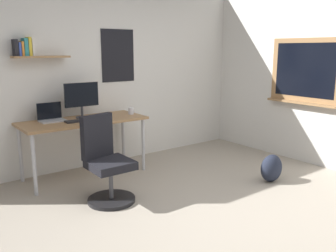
% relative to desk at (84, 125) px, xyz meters
% --- Properties ---
extents(ground_plane, '(5.20, 5.20, 0.00)m').
position_rel_desk_xyz_m(ground_plane, '(0.44, -2.04, -0.69)').
color(ground_plane, '#9E9384').
rests_on(ground_plane, ground).
extents(wall_back, '(5.00, 0.30, 2.60)m').
position_rel_desk_xyz_m(wall_back, '(0.44, 0.41, 0.62)').
color(wall_back, silver).
rests_on(wall_back, ground).
extents(desk, '(1.59, 0.67, 0.76)m').
position_rel_desk_xyz_m(desk, '(0.00, 0.00, 0.00)').
color(desk, '#997047').
rests_on(desk, ground).
extents(office_chair, '(0.52, 0.54, 0.95)m').
position_rel_desk_xyz_m(office_chair, '(-0.15, -0.89, -0.28)').
color(office_chair, black).
rests_on(office_chair, ground).
extents(laptop, '(0.31, 0.21, 0.23)m').
position_rel_desk_xyz_m(laptop, '(-0.36, 0.16, 0.12)').
color(laptop, '#ADAFB5').
rests_on(laptop, desk).
extents(monitor_primary, '(0.46, 0.17, 0.46)m').
position_rel_desk_xyz_m(monitor_primary, '(0.04, 0.11, 0.34)').
color(monitor_primary, '#38383D').
rests_on(monitor_primary, desk).
extents(keyboard, '(0.37, 0.13, 0.02)m').
position_rel_desk_xyz_m(keyboard, '(-0.08, -0.08, 0.08)').
color(keyboard, black).
rests_on(keyboard, desk).
extents(computer_mouse, '(0.10, 0.06, 0.03)m').
position_rel_desk_xyz_m(computer_mouse, '(0.20, -0.08, 0.09)').
color(computer_mouse, '#262628').
rests_on(computer_mouse, desk).
extents(coffee_mug, '(0.08, 0.08, 0.09)m').
position_rel_desk_xyz_m(coffee_mug, '(0.69, -0.03, 0.12)').
color(coffee_mug, silver).
rests_on(coffee_mug, desk).
extents(backpack, '(0.32, 0.22, 0.35)m').
position_rel_desk_xyz_m(backpack, '(1.78, -1.62, -0.51)').
color(backpack, '#1E2333').
rests_on(backpack, ground).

